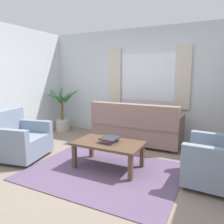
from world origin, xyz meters
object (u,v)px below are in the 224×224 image
object	(u,v)px
coffee_table	(108,146)
armchair_right	(222,161)
book_stack_on_table	(110,139)
armchair_left	(18,139)
potted_plant	(62,110)
couch	(136,127)

from	to	relation	value
coffee_table	armchair_right	bearing A→B (deg)	6.26
armchair_right	book_stack_on_table	bearing A→B (deg)	-81.95
book_stack_on_table	armchair_left	bearing A→B (deg)	-167.44
coffee_table	potted_plant	bearing A→B (deg)	144.87
armchair_left	coffee_table	size ratio (longest dim) A/B	0.89
coffee_table	potted_plant	world-z (taller)	potted_plant
potted_plant	book_stack_on_table	bearing A→B (deg)	-34.58
armchair_left	coffee_table	xyz separation A→B (m)	(1.67, 0.35, 0.03)
armchair_right	book_stack_on_table	distance (m)	1.65
couch	potted_plant	world-z (taller)	potted_plant
couch	potted_plant	distance (m)	2.20
coffee_table	book_stack_on_table	world-z (taller)	book_stack_on_table
coffee_table	book_stack_on_table	bearing A→B (deg)	73.68
couch	armchair_left	bearing A→B (deg)	46.77
potted_plant	armchair_right	bearing A→B (deg)	-19.60
couch	armchair_left	distance (m)	2.40
armchair_right	coffee_table	bearing A→B (deg)	-81.07
armchair_right	book_stack_on_table	xyz separation A→B (m)	(-1.64, -0.15, 0.13)
armchair_left	book_stack_on_table	size ratio (longest dim) A/B	2.83
armchair_left	armchair_right	bearing A→B (deg)	-92.20
armchair_left	armchair_right	distance (m)	3.36
couch	armchair_left	world-z (taller)	couch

